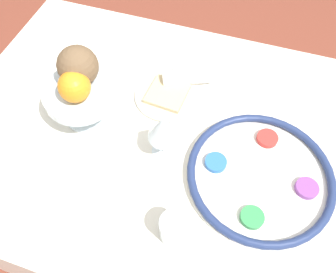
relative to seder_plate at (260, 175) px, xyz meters
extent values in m
plane|color=brown|center=(0.25, -0.06, -0.77)|extent=(8.00, 8.00, 0.00)
cube|color=silver|center=(0.25, -0.06, -0.39)|extent=(1.22, 0.86, 0.76)
cylinder|color=silver|center=(0.00, 0.00, -0.01)|extent=(0.36, 0.36, 0.01)
torus|color=navy|center=(0.00, 0.00, 0.00)|extent=(0.36, 0.36, 0.02)
cylinder|color=#2D6BB7|center=(0.11, 0.00, 0.00)|extent=(0.05, 0.05, 0.01)
cylinder|color=#33934C|center=(0.00, 0.11, 0.00)|extent=(0.05, 0.05, 0.01)
cylinder|color=#844299|center=(-0.11, 0.00, 0.00)|extent=(0.05, 0.05, 0.01)
cylinder|color=red|center=(0.00, -0.11, 0.00)|extent=(0.05, 0.05, 0.01)
cylinder|color=silver|center=(0.25, 0.00, -0.01)|extent=(0.06, 0.06, 0.00)
cylinder|color=silver|center=(0.25, 0.00, 0.02)|extent=(0.01, 0.01, 0.07)
cone|color=silver|center=(0.25, 0.00, 0.10)|extent=(0.08, 0.08, 0.07)
cylinder|color=silver|center=(0.49, -0.04, -0.01)|extent=(0.12, 0.12, 0.01)
cylinder|color=silver|center=(0.49, -0.04, 0.03)|extent=(0.03, 0.03, 0.07)
cylinder|color=silver|center=(0.49, -0.04, 0.08)|extent=(0.19, 0.19, 0.03)
sphere|color=orange|center=(0.48, -0.02, 0.13)|extent=(0.08, 0.08, 0.08)
sphere|color=brown|center=(0.49, -0.08, 0.14)|extent=(0.10, 0.10, 0.10)
cylinder|color=beige|center=(0.30, -0.18, -0.01)|extent=(0.19, 0.19, 0.01)
cube|color=#D1B784|center=(0.30, -0.18, 0.00)|extent=(0.12, 0.12, 0.01)
cylinder|color=white|center=(0.26, -0.25, 0.01)|extent=(0.15, 0.10, 0.05)
cylinder|color=silver|center=(0.16, 0.20, 0.02)|extent=(0.07, 0.07, 0.08)
cube|color=silver|center=(0.24, -0.29, -0.01)|extent=(0.15, 0.03, 0.01)
camera|label=1|loc=(0.11, 0.40, 0.73)|focal=35.00mm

